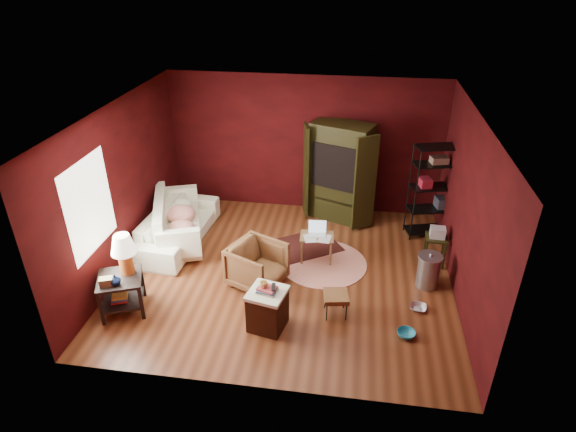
{
  "coord_description": "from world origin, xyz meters",
  "views": [
    {
      "loc": [
        1.02,
        -6.68,
        4.82
      ],
      "look_at": [
        0.0,
        0.2,
        1.0
      ],
      "focal_mm": 30.0,
      "sensor_mm": 36.0,
      "label": 1
    }
  ],
  "objects_px": {
    "laptop_desk": "(317,238)",
    "tv_armoire": "(340,171)",
    "side_table": "(122,266)",
    "hamper": "(268,308)",
    "wire_shelving": "(435,187)",
    "sofa": "(177,221)",
    "armchair": "(257,263)"
  },
  "relations": [
    {
      "from": "side_table",
      "to": "hamper",
      "type": "relative_size",
      "value": 1.73
    },
    {
      "from": "side_table",
      "to": "wire_shelving",
      "type": "height_order",
      "value": "wire_shelving"
    },
    {
      "from": "sofa",
      "to": "hamper",
      "type": "relative_size",
      "value": 3.08
    },
    {
      "from": "hamper",
      "to": "wire_shelving",
      "type": "xyz_separation_m",
      "value": [
        2.6,
        3.06,
        0.67
      ]
    },
    {
      "from": "hamper",
      "to": "sofa",
      "type": "bearing_deg",
      "value": 135.16
    },
    {
      "from": "armchair",
      "to": "tv_armoire",
      "type": "distance_m",
      "value": 2.83
    },
    {
      "from": "armchair",
      "to": "side_table",
      "type": "height_order",
      "value": "side_table"
    },
    {
      "from": "tv_armoire",
      "to": "sofa",
      "type": "bearing_deg",
      "value": -133.3
    },
    {
      "from": "sofa",
      "to": "wire_shelving",
      "type": "height_order",
      "value": "wire_shelving"
    },
    {
      "from": "armchair",
      "to": "side_table",
      "type": "xyz_separation_m",
      "value": [
        -1.84,
        -0.87,
        0.35
      ]
    },
    {
      "from": "tv_armoire",
      "to": "hamper",
      "type": "bearing_deg",
      "value": -82.12
    },
    {
      "from": "laptop_desk",
      "to": "tv_armoire",
      "type": "distance_m",
      "value": 1.77
    },
    {
      "from": "side_table",
      "to": "laptop_desk",
      "type": "height_order",
      "value": "side_table"
    },
    {
      "from": "wire_shelving",
      "to": "side_table",
      "type": "bearing_deg",
      "value": -163.42
    },
    {
      "from": "hamper",
      "to": "tv_armoire",
      "type": "relative_size",
      "value": 0.36
    },
    {
      "from": "side_table",
      "to": "hamper",
      "type": "xyz_separation_m",
      "value": [
        2.2,
        -0.12,
        -0.42
      ]
    },
    {
      "from": "sofa",
      "to": "wire_shelving",
      "type": "distance_m",
      "value": 4.84
    },
    {
      "from": "armchair",
      "to": "tv_armoire",
      "type": "height_order",
      "value": "tv_armoire"
    },
    {
      "from": "armchair",
      "to": "side_table",
      "type": "distance_m",
      "value": 2.07
    },
    {
      "from": "sofa",
      "to": "side_table",
      "type": "bearing_deg",
      "value": -179.05
    },
    {
      "from": "laptop_desk",
      "to": "tv_armoire",
      "type": "height_order",
      "value": "tv_armoire"
    },
    {
      "from": "laptop_desk",
      "to": "tv_armoire",
      "type": "relative_size",
      "value": 0.36
    },
    {
      "from": "sofa",
      "to": "laptop_desk",
      "type": "distance_m",
      "value": 2.65
    },
    {
      "from": "sofa",
      "to": "armchair",
      "type": "bearing_deg",
      "value": -118.3
    },
    {
      "from": "sofa",
      "to": "side_table",
      "type": "height_order",
      "value": "side_table"
    },
    {
      "from": "side_table",
      "to": "laptop_desk",
      "type": "bearing_deg",
      "value": 32.22
    },
    {
      "from": "sofa",
      "to": "armchair",
      "type": "xyz_separation_m",
      "value": [
        1.74,
        -1.09,
        -0.03
      ]
    },
    {
      "from": "side_table",
      "to": "wire_shelving",
      "type": "relative_size",
      "value": 0.69
    },
    {
      "from": "armchair",
      "to": "sofa",
      "type": "bearing_deg",
      "value": 82.16
    },
    {
      "from": "side_table",
      "to": "tv_armoire",
      "type": "height_order",
      "value": "tv_armoire"
    },
    {
      "from": "tv_armoire",
      "to": "wire_shelving",
      "type": "bearing_deg",
      "value": 7.66
    },
    {
      "from": "laptop_desk",
      "to": "hamper",
      "type": "bearing_deg",
      "value": -109.63
    }
  ]
}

